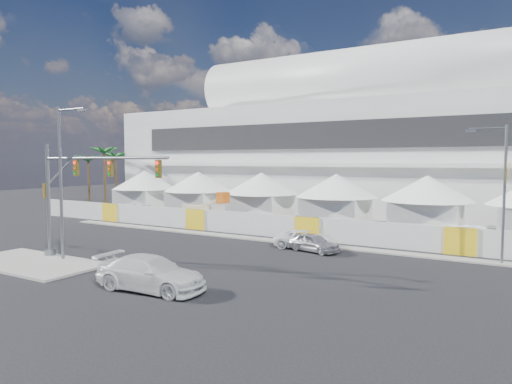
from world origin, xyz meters
The scene contains 16 objects.
ground centered at (0.00, 0.00, 0.00)m, with size 160.00×160.00×0.00m, color black.
median_island centered at (-6.00, -3.00, 0.07)m, with size 10.00×5.00×0.15m, color gray.
far_curb centered at (20.00, 12.50, 0.06)m, with size 80.00×1.20×0.12m, color gray.
stadium centered at (8.71, 41.50, 9.45)m, with size 80.00×24.80×21.98m.
tent_row centered at (0.50, 24.00, 3.15)m, with size 53.40×8.40×5.40m.
hoarding_fence centered at (6.00, 14.50, 1.00)m, with size 70.00×0.25×2.00m, color silver.
palm_cluster centered at (-33.46, 29.50, 6.88)m, with size 10.60×10.60×8.55m.
sedan_silver centered at (8.42, 10.16, 0.69)m, with size 4.05×1.63×1.38m, color #B4B4B9.
pickup_curb centered at (7.22, 11.30, 0.68)m, with size 4.91×2.26×1.36m, color white.
pickup_near centered at (5.06, -3.49, 0.89)m, with size 6.15×2.50×1.79m, color silver.
lot_car_a centered at (18.51, 20.18, 0.72)m, with size 4.39×1.53×1.45m, color white.
lot_car_c centered at (-15.86, 17.90, 0.79)m, with size 5.45×2.22×1.58m, color silver.
traffic_mast centered at (-4.49, -1.01, 4.53)m, with size 11.41×0.76×7.79m.
streetlight_median centered at (-4.77, -1.32, 6.02)m, with size 2.83×0.28×10.22m.
streetlight_curb centered at (20.53, 12.50, 5.28)m, with size 2.70×0.61×9.10m.
boom_lift centered at (-7.33, 15.83, 1.01)m, with size 7.54×2.27×3.76m.
Camera 1 is at (21.78, -21.00, 6.83)m, focal length 32.00 mm.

